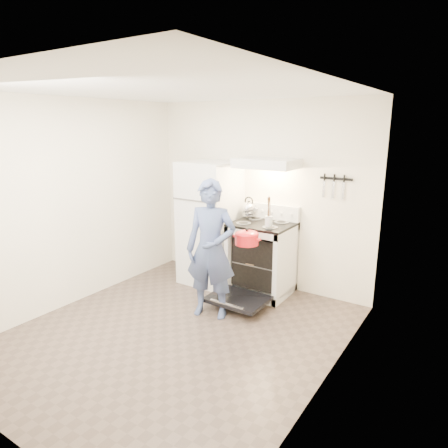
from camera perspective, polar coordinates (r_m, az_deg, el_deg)
The scene contains 15 objects.
floor at distance 4.47m, azimuth -6.77°, elevation -15.29°, with size 3.60×3.60×0.00m, color brown.
back_wall at distance 5.47m, azimuth 5.07°, elevation 4.17°, with size 3.20×0.02×2.50m, color white.
refrigerator at distance 5.57m, azimuth -2.00°, elevation 0.17°, with size 0.70×0.70×1.70m, color silver.
stove_body at distance 5.29m, azimuth 5.40°, elevation -5.04°, with size 0.76×0.65×0.92m, color silver.
cooktop at distance 5.15m, azimuth 5.52°, elevation -0.05°, with size 0.76×0.65×0.03m, color black.
backsplash at distance 5.37m, azimuth 6.97°, elevation 1.76°, with size 0.76×0.07×0.20m, color silver.
oven_door at distance 4.93m, azimuth 1.98°, elevation -10.64°, with size 0.70×0.54×0.04m, color black.
oven_rack at distance 5.30m, azimuth 5.39°, elevation -5.25°, with size 0.60×0.52×0.01m, color slate.
range_hood at distance 5.09m, azimuth 6.12°, elevation 8.62°, with size 0.76×0.50×0.12m, color silver.
knife_strip at distance 5.01m, azimuth 15.74°, elevation 6.25°, with size 0.40×0.02×0.03m, color black.
pizza_stone at distance 5.24m, azimuth 4.60°, elevation -5.28°, with size 0.36×0.36×0.02m, color #90724C.
tea_kettle at distance 5.40m, azimuth 3.56°, elevation 2.38°, with size 0.24×0.20×0.29m, color #B4B4B9, non-canonical shape.
utensil_jar at distance 4.85m, azimuth 6.40°, elevation 0.38°, with size 0.09×0.09×0.13m, color silver.
person at distance 4.54m, azimuth -1.87°, elevation -3.66°, with size 0.59×0.38×1.60m, color #384E70.
dutch_oven at distance 4.61m, azimuth 3.27°, elevation -2.18°, with size 0.34×0.27×0.23m, color red, non-canonical shape.
Camera 1 is at (2.56, -2.95, 2.19)m, focal length 32.00 mm.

